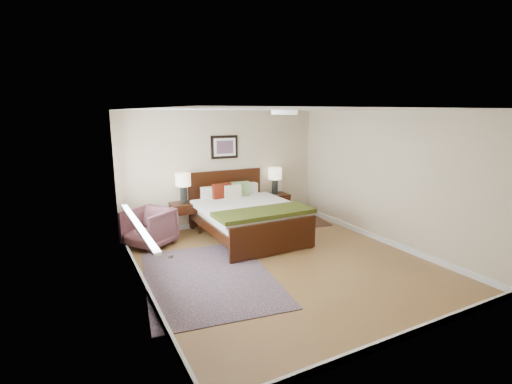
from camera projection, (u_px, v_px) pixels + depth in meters
The scene contains 18 objects.
floor at pixel (282, 262), 6.21m from camera, with size 5.00×5.00×0.00m, color brown.
back_wall at pixel (223, 168), 8.12m from camera, with size 4.50×0.04×2.50m, color #C2B28C.
front_wall at pixel (412, 233), 3.78m from camera, with size 4.50×0.04×2.50m, color #C2B28C.
left_wall at pixel (139, 205), 4.93m from camera, with size 0.04×5.00×2.50m, color #C2B28C.
right_wall at pixel (385, 178), 6.96m from camera, with size 0.04×5.00×2.50m, color #C2B28C.
ceiling at pixel (284, 109), 5.69m from camera, with size 4.50×5.00×0.02m, color white.
window at pixel (133, 186), 5.54m from camera, with size 0.11×2.72×1.32m.
door at pixel (178, 264), 3.46m from camera, with size 0.06×1.00×2.18m.
ceil_fixture at pixel (284, 112), 5.69m from camera, with size 0.44×0.44×0.08m.
bed at pixel (246, 211), 7.33m from camera, with size 1.82×2.21×1.19m.
wall_art at pixel (225, 147), 8.00m from camera, with size 0.62×0.05×0.50m.
nightstand_left at pixel (185, 209), 7.61m from camera, with size 0.53×0.48×0.64m.
nightstand_right at pixel (275, 204), 8.62m from camera, with size 0.60×0.45×0.60m.
lamp_left at pixel (183, 183), 7.52m from camera, with size 0.31×0.31×0.61m.
lamp_right at pixel (275, 176), 8.50m from camera, with size 0.31×0.31×0.61m.
armchair at pixel (149, 228), 6.88m from camera, with size 0.76×0.78×0.71m, color brown.
rug_persian at pixel (209, 277), 5.62m from camera, with size 1.86×2.62×0.01m, color #0C173C.
rug_navy at pixel (308, 220), 8.58m from camera, with size 0.73×1.09×0.01m, color black.
Camera 1 is at (-3.08, -4.96, 2.46)m, focal length 26.00 mm.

